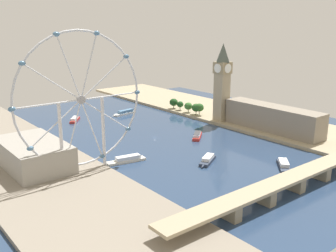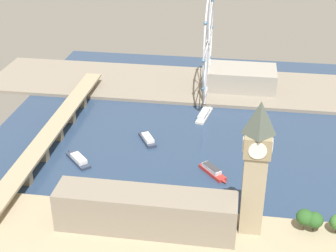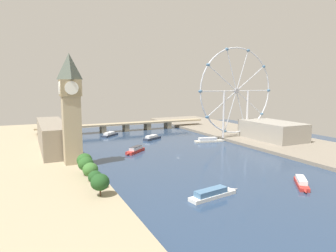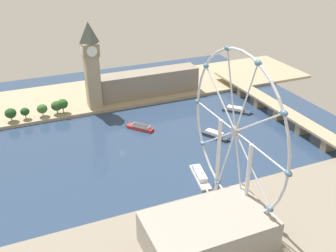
% 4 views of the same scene
% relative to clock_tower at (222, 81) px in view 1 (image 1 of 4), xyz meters
% --- Properties ---
extents(ground_plane, '(416.42, 416.42, 0.00)m').
position_rel_clock_tower_xyz_m(ground_plane, '(90.63, -0.27, -46.06)').
color(ground_plane, navy).
extents(riverbank_left, '(90.00, 520.00, 3.00)m').
position_rel_clock_tower_xyz_m(riverbank_left, '(-32.58, -0.27, -44.56)').
color(riverbank_left, tan).
rests_on(riverbank_left, ground_plane).
extents(riverbank_right, '(90.00, 520.00, 3.00)m').
position_rel_clock_tower_xyz_m(riverbank_right, '(213.84, -0.27, -44.56)').
color(riverbank_right, gray).
rests_on(riverbank_right, ground_plane).
extents(clock_tower, '(15.84, 15.84, 82.81)m').
position_rel_clock_tower_xyz_m(clock_tower, '(0.00, 0.00, 0.00)').
color(clock_tower, tan).
rests_on(clock_tower, riverbank_left).
extents(parliament_block, '(22.00, 105.67, 24.94)m').
position_rel_clock_tower_xyz_m(parliament_block, '(-9.75, 60.84, -30.59)').
color(parliament_block, gray).
rests_on(parliament_block, riverbank_left).
extents(tree_row_embankment, '(10.46, 56.79, 13.76)m').
position_rel_clock_tower_xyz_m(tree_row_embankment, '(3.05, -50.82, -35.05)').
color(tree_row_embankment, '#513823').
rests_on(tree_row_embankment, riverbank_left).
extents(ferris_wheel, '(99.84, 3.20, 100.81)m').
position_rel_clock_tower_xyz_m(ferris_wheel, '(185.75, 41.39, 8.47)').
color(ferris_wheel, silver).
rests_on(ferris_wheel, riverbank_right).
extents(riverside_hall, '(39.83, 68.45, 19.37)m').
position_rel_clock_tower_xyz_m(riverside_hall, '(212.43, 11.15, -33.38)').
color(riverside_hall, gray).
rests_on(riverside_hall, riverbank_right).
extents(river_bridge, '(228.42, 14.96, 11.17)m').
position_rel_clock_tower_xyz_m(river_bridge, '(90.63, 154.61, -37.85)').
color(river_bridge, tan).
rests_on(river_bridge, ground_plane).
extents(tour_boat_0, '(37.41, 12.78, 5.07)m').
position_rel_clock_tower_xyz_m(tour_boat_0, '(148.81, 39.83, -43.96)').
color(tour_boat_0, beige).
rests_on(tour_boat_0, ground_plane).
extents(tour_boat_1, '(26.58, 25.49, 4.82)m').
position_rel_clock_tower_xyz_m(tour_boat_1, '(60.80, 125.34, -44.10)').
color(tour_boat_1, '#2D384C').
rests_on(tour_boat_1, ground_plane).
extents(tour_boat_2, '(35.68, 11.92, 5.20)m').
position_rel_clock_tower_xyz_m(tour_boat_2, '(61.25, -99.33, -43.86)').
color(tour_boat_2, white).
rests_on(tour_boat_2, ground_plane).
extents(tour_boat_3, '(24.83, 22.21, 5.58)m').
position_rel_clock_tower_xyz_m(tour_boat_3, '(59.18, 26.08, -43.72)').
color(tour_boat_3, '#B22D28').
rests_on(tour_boat_3, ground_plane).
extents(tour_boat_4, '(27.28, 18.25, 5.07)m').
position_rel_clock_tower_xyz_m(tour_boat_4, '(98.71, 80.71, -43.96)').
color(tour_boat_4, '#2D384C').
rests_on(tour_boat_4, ground_plane).
extents(tour_boat_5, '(21.57, 24.67, 4.81)m').
position_rel_clock_tower_xyz_m(tour_boat_5, '(122.40, -106.91, -44.06)').
color(tour_boat_5, '#B22D28').
rests_on(tour_boat_5, ground_plane).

